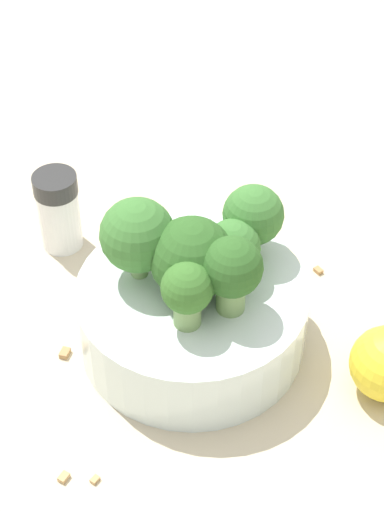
% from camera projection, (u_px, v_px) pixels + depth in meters
% --- Properties ---
extents(ground_plane, '(3.00, 3.00, 0.00)m').
position_uv_depth(ground_plane, '(192.00, 340.00, 0.63)').
color(ground_plane, beige).
extents(bowl, '(0.16, 0.16, 0.05)m').
position_uv_depth(bowl, '(192.00, 315.00, 0.61)').
color(bowl, silver).
rests_on(bowl, ground_plane).
extents(broccoli_floret_0, '(0.06, 0.06, 0.06)m').
position_uv_depth(broccoli_floret_0, '(190.00, 258.00, 0.57)').
color(broccoli_floret_0, '#8EB770').
rests_on(broccoli_floret_0, bowl).
extents(broccoli_floret_1, '(0.05, 0.05, 0.06)m').
position_uv_depth(broccoli_floret_1, '(138.00, 234.00, 0.58)').
color(broccoli_floret_1, '#84AD66').
rests_on(broccoli_floret_1, bowl).
extents(broccoli_floret_2, '(0.04, 0.04, 0.06)m').
position_uv_depth(broccoli_floret_2, '(232.00, 271.00, 0.55)').
color(broccoli_floret_2, '#7A9E5B').
rests_on(broccoli_floret_2, bowl).
extents(broccoli_floret_3, '(0.03, 0.03, 0.05)m').
position_uv_depth(broccoli_floret_3, '(187.00, 292.00, 0.55)').
color(broccoli_floret_3, '#7A9E5B').
rests_on(broccoli_floret_3, bowl).
extents(broccoli_floret_4, '(0.04, 0.04, 0.06)m').
position_uv_depth(broccoli_floret_4, '(253.00, 216.00, 0.60)').
color(broccoli_floret_4, '#7A9E5B').
rests_on(broccoli_floret_4, bowl).
extents(broccoli_floret_5, '(0.04, 0.04, 0.05)m').
position_uv_depth(broccoli_floret_5, '(232.00, 248.00, 0.58)').
color(broccoli_floret_5, '#7A9E5B').
rests_on(broccoli_floret_5, bowl).
extents(pepper_shaker, '(0.04, 0.04, 0.07)m').
position_uv_depth(pepper_shaker, '(59.00, 210.00, 0.68)').
color(pepper_shaker, silver).
rests_on(pepper_shaker, ground_plane).
extents(almond_crumb_1, '(0.01, 0.01, 0.01)m').
position_uv_depth(almond_crumb_1, '(95.00, 478.00, 0.54)').
color(almond_crumb_1, tan).
rests_on(almond_crumb_1, ground_plane).
extents(almond_crumb_2, '(0.01, 0.01, 0.01)m').
position_uv_depth(almond_crumb_2, '(65.00, 351.00, 0.62)').
color(almond_crumb_2, '#AD7F4C').
rests_on(almond_crumb_2, ground_plane).
extents(almond_crumb_3, '(0.01, 0.01, 0.01)m').
position_uv_depth(almond_crumb_3, '(318.00, 269.00, 0.68)').
color(almond_crumb_3, '#AD7F4C').
rests_on(almond_crumb_3, ground_plane).
extents(almond_crumb_4, '(0.01, 0.01, 0.01)m').
position_uv_depth(almond_crumb_4, '(64.00, 476.00, 0.54)').
color(almond_crumb_4, tan).
rests_on(almond_crumb_4, ground_plane).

